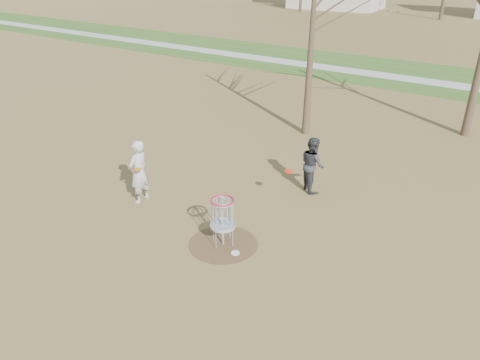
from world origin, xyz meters
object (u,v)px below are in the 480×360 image
(player_throwing, at_px, (312,164))
(disc_grounded, at_px, (235,253))
(disc_golf_basket, at_px, (223,214))
(player_standing, at_px, (139,172))

(player_throwing, height_order, disc_grounded, player_throwing)
(disc_grounded, height_order, disc_golf_basket, disc_golf_basket)
(player_standing, xyz_separation_m, disc_golf_basket, (3.41, -0.48, -0.06))
(disc_grounded, relative_size, disc_golf_basket, 0.16)
(disc_grounded, bearing_deg, disc_golf_basket, 161.59)
(player_standing, relative_size, disc_golf_basket, 1.44)
(player_standing, height_order, player_throwing, player_standing)
(player_standing, bearing_deg, player_throwing, 127.92)
(player_throwing, distance_m, disc_golf_basket, 4.07)
(player_standing, xyz_separation_m, disc_grounded, (3.91, -0.65, -0.95))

